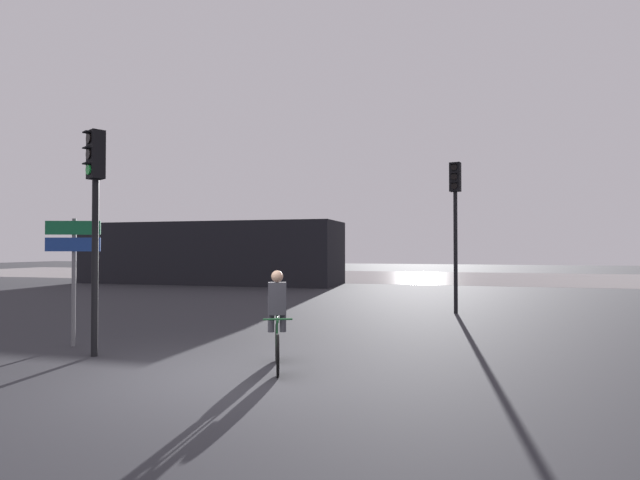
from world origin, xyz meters
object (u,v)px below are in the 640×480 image
traffic_light_near_left (95,198)px  traffic_light_far_right (455,209)px  cyclist (277,318)px  distant_building (210,253)px  direction_sign_post (73,258)px

traffic_light_near_left → traffic_light_far_right: 10.35m
traffic_light_far_right → cyclist: size_ratio=2.87×
distant_building → cyclist: bearing=-59.0°
distant_building → cyclist: size_ratio=9.29×
traffic_light_near_left → direction_sign_post: traffic_light_near_left is taller
traffic_light_near_left → cyclist: 4.13m
distant_building → traffic_light_near_left: traffic_light_near_left is taller
traffic_light_far_right → traffic_light_near_left: bearing=65.8°
direction_sign_post → cyclist: direction_sign_post is taller
traffic_light_far_right → direction_sign_post: (-7.45, -7.49, -1.43)m
direction_sign_post → cyclist: size_ratio=1.60×
distant_building → traffic_light_far_right: traffic_light_far_right is taller
distant_building → traffic_light_far_right: size_ratio=3.24×
traffic_light_near_left → cyclist: traffic_light_near_left is taller
distant_building → direction_sign_post: distant_building is taller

